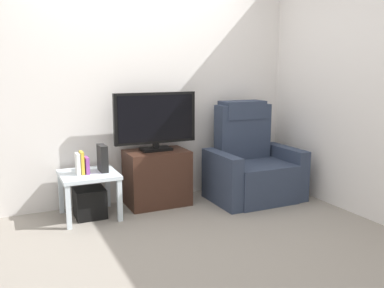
% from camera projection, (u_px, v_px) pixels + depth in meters
% --- Properties ---
extents(ground_plane, '(6.40, 6.40, 0.00)m').
position_uv_depth(ground_plane, '(175.00, 234.00, 3.69)').
color(ground_plane, gray).
extents(wall_back, '(6.40, 0.06, 2.60)m').
position_uv_depth(wall_back, '(134.00, 82.00, 4.47)').
color(wall_back, silver).
rests_on(wall_back, ground).
extents(wall_side, '(0.06, 4.48, 2.60)m').
position_uv_depth(wall_side, '(345.00, 83.00, 4.24)').
color(wall_side, silver).
rests_on(wall_side, ground).
extents(tv_stand, '(0.65, 0.43, 0.59)m').
position_uv_depth(tv_stand, '(157.00, 178.00, 4.46)').
color(tv_stand, '#3D2319').
rests_on(tv_stand, ground).
extents(television, '(0.89, 0.20, 0.61)m').
position_uv_depth(television, '(156.00, 120.00, 4.37)').
color(television, black).
rests_on(television, tv_stand).
extents(recliner_armchair, '(0.98, 0.78, 1.08)m').
position_uv_depth(recliner_armchair, '(251.00, 165.00, 4.68)').
color(recliner_armchair, '#2D384C').
rests_on(recliner_armchair, ground).
extents(side_table, '(0.54, 0.54, 0.45)m').
position_uv_depth(side_table, '(89.00, 180.00, 4.06)').
color(side_table, silver).
rests_on(side_table, ground).
extents(subwoofer_box, '(0.29, 0.29, 0.29)m').
position_uv_depth(subwoofer_box, '(90.00, 203.00, 4.10)').
color(subwoofer_box, black).
rests_on(subwoofer_box, ground).
extents(book_leftmost, '(0.03, 0.12, 0.21)m').
position_uv_depth(book_leftmost, '(78.00, 164.00, 3.97)').
color(book_leftmost, white).
rests_on(book_leftmost, side_table).
extents(book_middle, '(0.03, 0.12, 0.22)m').
position_uv_depth(book_middle, '(82.00, 163.00, 3.98)').
color(book_middle, gold).
rests_on(book_middle, side_table).
extents(book_rightmost, '(0.03, 0.12, 0.16)m').
position_uv_depth(book_rightmost, '(87.00, 165.00, 4.01)').
color(book_rightmost, purple).
rests_on(book_rightmost, side_table).
extents(game_console, '(0.07, 0.20, 0.26)m').
position_uv_depth(game_console, '(102.00, 158.00, 4.09)').
color(game_console, black).
rests_on(game_console, side_table).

